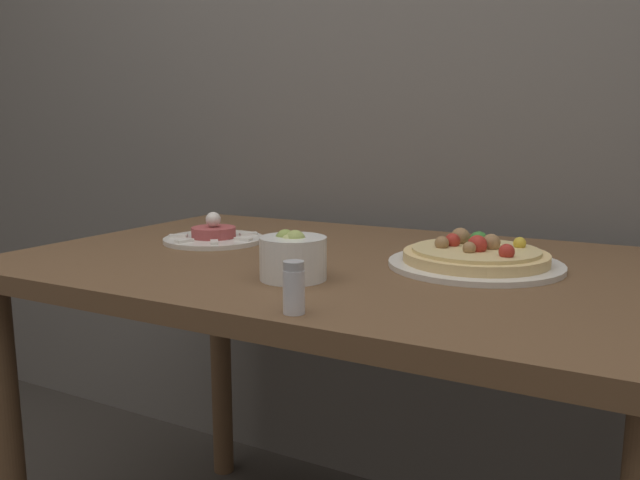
% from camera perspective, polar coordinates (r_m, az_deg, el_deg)
% --- Properties ---
extents(back_wall, '(8.00, 0.05, 2.60)m').
position_cam_1_polar(back_wall, '(1.70, 10.15, 19.19)').
color(back_wall, slate).
rests_on(back_wall, ground_plane).
extents(dining_table, '(1.23, 0.81, 0.78)m').
position_cam_1_polar(dining_table, '(1.24, 1.52, -6.55)').
color(dining_table, brown).
rests_on(dining_table, ground_plane).
extents(pizza_plate, '(0.31, 0.31, 0.06)m').
position_cam_1_polar(pizza_plate, '(1.16, 14.01, -1.55)').
color(pizza_plate, silver).
rests_on(pizza_plate, dining_table).
extents(tartare_plate, '(0.22, 0.22, 0.07)m').
position_cam_1_polar(tartare_plate, '(1.40, -9.69, 0.33)').
color(tartare_plate, silver).
rests_on(tartare_plate, dining_table).
extents(small_bowl, '(0.11, 0.11, 0.08)m').
position_cam_1_polar(small_bowl, '(1.03, -2.50, -1.48)').
color(small_bowl, white).
rests_on(small_bowl, dining_table).
extents(salt_shaker, '(0.03, 0.03, 0.07)m').
position_cam_1_polar(salt_shaker, '(0.84, -2.40, -4.38)').
color(salt_shaker, silver).
rests_on(salt_shaker, dining_table).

